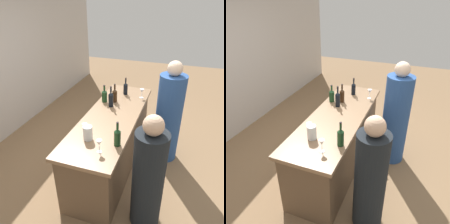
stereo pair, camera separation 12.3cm
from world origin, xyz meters
The scene contains 13 objects.
ground_plane centered at (0.00, 0.00, 0.00)m, with size 12.00×12.00×0.00m, color #846647.
bar_counter centered at (0.00, 0.00, 0.46)m, with size 2.23×0.73×0.91m.
wine_bottle_leftmost_olive_green centered at (-0.64, -0.28, 1.03)m, with size 0.08×0.08×0.31m.
wine_bottle_second_left_near_black centered at (0.26, 0.10, 1.04)m, with size 0.07×0.07×0.33m.
wine_bottle_center_olive_green centered at (0.38, 0.26, 1.02)m, with size 0.08×0.08×0.28m.
wine_bottle_second_right_amber_brown centered at (0.43, 0.10, 1.03)m, with size 0.08×0.08×0.30m.
wine_bottle_rightmost_near_black centered at (0.76, 0.02, 1.02)m, with size 0.07×0.07×0.29m.
wine_glass_near_left centered at (0.71, -0.27, 1.03)m, with size 0.07×0.07×0.16m.
wine_glass_near_center centered at (-0.82, -0.13, 1.03)m, with size 0.07×0.07×0.16m.
wine_glass_near_right centered at (-0.55, 0.17, 1.02)m, with size 0.07×0.07×0.14m.
water_pitcher centered at (-0.64, 0.08, 1.00)m, with size 0.11×0.11×0.17m.
person_left_guest centered at (-0.80, -0.69, 0.67)m, with size 0.40×0.40×1.46m.
person_center_guest centered at (0.50, -0.76, 0.75)m, with size 0.42×0.42×1.63m.
Camera 1 is at (-2.62, -0.89, 2.48)m, focal length 35.81 mm.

